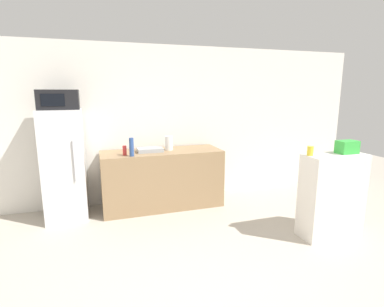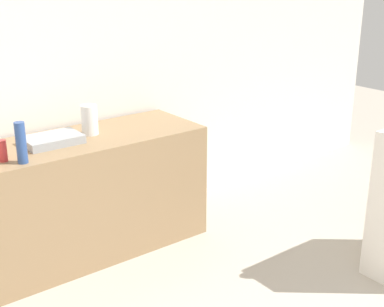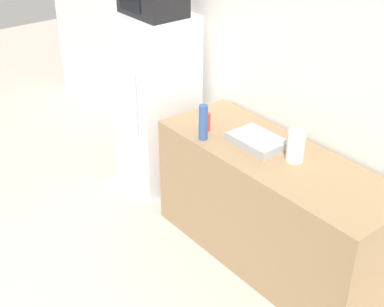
% 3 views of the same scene
% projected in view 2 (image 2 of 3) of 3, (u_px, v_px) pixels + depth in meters
% --- Properties ---
extents(wall_back, '(8.00, 0.06, 2.60)m').
position_uv_depth(wall_back, '(28.00, 82.00, 3.99)').
color(wall_back, white).
rests_on(wall_back, ground_plane).
extents(counter, '(1.90, 0.68, 0.92)m').
position_uv_depth(counter, '(81.00, 196.00, 4.07)').
color(counter, '#937551').
rests_on(counter, ground_plane).
extents(sink_basin, '(0.40, 0.27, 0.06)m').
position_uv_depth(sink_basin, '(52.00, 140.00, 3.80)').
color(sink_basin, '#9EA3A8').
rests_on(sink_basin, counter).
extents(bottle_tall, '(0.07, 0.07, 0.27)m').
position_uv_depth(bottle_tall, '(21.00, 143.00, 3.40)').
color(bottle_tall, '#2D4C8C').
rests_on(bottle_tall, counter).
extents(bottle_short, '(0.06, 0.06, 0.14)m').
position_uv_depth(bottle_short, '(2.00, 151.00, 3.45)').
color(bottle_short, red).
rests_on(bottle_short, counter).
extents(paper_towel_roll, '(0.12, 0.12, 0.22)m').
position_uv_depth(paper_towel_roll, '(90.00, 120.00, 3.99)').
color(paper_towel_roll, white).
rests_on(paper_towel_roll, counter).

